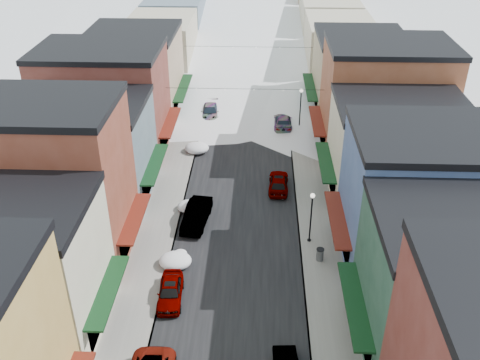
# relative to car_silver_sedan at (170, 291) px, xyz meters

# --- Properties ---
(road) EXTENTS (10.00, 160.00, 0.01)m
(road) POSITION_rel_car_silver_sedan_xyz_m (4.30, 44.65, -0.70)
(road) COLOR black
(road) RESTS_ON ground
(sidewalk_left) EXTENTS (3.20, 160.00, 0.15)m
(sidewalk_left) POSITION_rel_car_silver_sedan_xyz_m (-2.30, 44.65, -0.63)
(sidewalk_left) COLOR gray
(sidewalk_left) RESTS_ON ground
(sidewalk_right) EXTENTS (3.20, 160.00, 0.15)m
(sidewalk_right) POSITION_rel_car_silver_sedan_xyz_m (10.90, 44.65, -0.63)
(sidewalk_right) COLOR gray
(sidewalk_right) RESTS_ON ground
(curb_left) EXTENTS (0.10, 160.00, 0.15)m
(curb_left) POSITION_rel_car_silver_sedan_xyz_m (-0.75, 44.65, -0.63)
(curb_left) COLOR slate
(curb_left) RESTS_ON ground
(curb_right) EXTENTS (0.10, 160.00, 0.15)m
(curb_right) POSITION_rel_car_silver_sedan_xyz_m (9.35, 44.65, -0.63)
(curb_right) COLOR slate
(curb_right) RESTS_ON ground
(bldg_l_cream) EXTENTS (11.30, 8.20, 9.50)m
(bldg_l_cream) POSITION_rel_car_silver_sedan_xyz_m (-8.89, -2.85, 4.05)
(bldg_l_cream) COLOR beige
(bldg_l_cream) RESTS_ON ground
(bldg_l_brick_near) EXTENTS (12.30, 8.20, 12.50)m
(bldg_l_brick_near) POSITION_rel_car_silver_sedan_xyz_m (-9.39, 5.15, 5.55)
(bldg_l_brick_near) COLOR brown
(bldg_l_brick_near) RESTS_ON ground
(bldg_l_grayblue) EXTENTS (11.30, 9.20, 9.00)m
(bldg_l_grayblue) POSITION_rel_car_silver_sedan_xyz_m (-8.89, 13.65, 3.80)
(bldg_l_grayblue) COLOR slate
(bldg_l_grayblue) RESTS_ON ground
(bldg_l_brick_far) EXTENTS (13.30, 9.20, 11.00)m
(bldg_l_brick_far) POSITION_rel_car_silver_sedan_xyz_m (-9.89, 22.65, 4.80)
(bldg_l_brick_far) COLOR maroon
(bldg_l_brick_far) RESTS_ON ground
(bldg_l_tan) EXTENTS (11.30, 11.20, 10.00)m
(bldg_l_tan) POSITION_rel_car_silver_sedan_xyz_m (-8.89, 32.65, 4.30)
(bldg_l_tan) COLOR tan
(bldg_l_tan) RESTS_ON ground
(bldg_r_green) EXTENTS (11.30, 9.20, 9.50)m
(bldg_r_green) POSITION_rel_car_silver_sedan_xyz_m (17.49, -3.35, 4.05)
(bldg_r_green) COLOR #214636
(bldg_r_green) RESTS_ON ground
(bldg_r_blue) EXTENTS (11.30, 9.20, 10.50)m
(bldg_r_blue) POSITION_rel_car_silver_sedan_xyz_m (17.49, 5.65, 4.55)
(bldg_r_blue) COLOR #3D568B
(bldg_r_blue) RESTS_ON ground
(bldg_r_cream) EXTENTS (12.30, 9.20, 9.00)m
(bldg_r_cream) POSITION_rel_car_silver_sedan_xyz_m (17.99, 14.65, 3.80)
(bldg_r_cream) COLOR beige
(bldg_r_cream) RESTS_ON ground
(bldg_r_brick_far) EXTENTS (13.30, 9.20, 11.50)m
(bldg_r_brick_far) POSITION_rel_car_silver_sedan_xyz_m (18.49, 23.65, 5.05)
(bldg_r_brick_far) COLOR brown
(bldg_r_brick_far) RESTS_ON ground
(bldg_r_tan) EXTENTS (11.30, 11.20, 9.50)m
(bldg_r_tan) POSITION_rel_car_silver_sedan_xyz_m (17.49, 33.65, 4.05)
(bldg_r_tan) COLOR #978663
(bldg_r_tan) RESTS_ON ground
(distant_blocks) EXTENTS (34.00, 55.00, 8.00)m
(distant_blocks) POSITION_rel_car_silver_sedan_xyz_m (4.30, 67.65, 3.29)
(distant_blocks) COLOR gray
(distant_blocks) RESTS_ON ground
(overhead_cables) EXTENTS (16.40, 15.04, 0.04)m
(overhead_cables) POSITION_rel_car_silver_sedan_xyz_m (4.30, 32.15, 5.49)
(overhead_cables) COLOR black
(overhead_cables) RESTS_ON ground
(car_silver_sedan) EXTENTS (1.89, 4.23, 1.41)m
(car_silver_sedan) POSITION_rel_car_silver_sedan_xyz_m (0.00, 0.00, 0.00)
(car_silver_sedan) COLOR gray
(car_silver_sedan) RESTS_ON ground
(car_dark_hatch) EXTENTS (2.35, 5.21, 1.66)m
(car_dark_hatch) POSITION_rel_car_silver_sedan_xyz_m (0.80, 9.27, 0.12)
(car_dark_hatch) COLOR black
(car_dark_hatch) RESTS_ON ground
(car_silver_wagon) EXTENTS (2.37, 5.33, 1.52)m
(car_silver_wagon) POSITION_rel_car_silver_sedan_xyz_m (0.00, 31.28, 0.05)
(car_silver_wagon) COLOR #ABAFB4
(car_silver_wagon) RESTS_ON ground
(car_gray_suv) EXTENTS (1.99, 4.53, 1.52)m
(car_gray_suv) POSITION_rel_car_silver_sedan_xyz_m (7.80, 15.03, 0.05)
(car_gray_suv) COLOR gray
(car_gray_suv) RESTS_ON ground
(car_black_sedan) EXTENTS (2.10, 5.11, 1.48)m
(car_black_sedan) POSITION_rel_car_silver_sedan_xyz_m (8.60, 28.76, 0.03)
(car_black_sedan) COLOR black
(car_black_sedan) RESTS_ON ground
(car_lane_silver) EXTENTS (2.20, 4.74, 1.57)m
(car_lane_silver) POSITION_rel_car_silver_sedan_xyz_m (3.06, 44.50, 0.08)
(car_lane_silver) COLOR #979B9F
(car_lane_silver) RESTS_ON ground
(car_lane_white) EXTENTS (2.77, 5.32, 1.43)m
(car_lane_white) POSITION_rel_car_silver_sedan_xyz_m (5.46, 48.99, 0.01)
(car_lane_white) COLOR silver
(car_lane_white) RESTS_ON ground
(trash_can) EXTENTS (0.60, 0.60, 1.01)m
(trash_can) POSITION_rel_car_silver_sedan_xyz_m (10.70, 4.56, -0.04)
(trash_can) COLOR #5A5C5F
(trash_can) RESTS_ON sidewalk_right
(streetlamp_near) EXTENTS (0.37, 0.37, 4.43)m
(streetlamp_near) POSITION_rel_car_silver_sedan_xyz_m (10.08, 6.96, 2.24)
(streetlamp_near) COLOR black
(streetlamp_near) RESTS_ON sidewalk_right
(streetlamp_far) EXTENTS (0.41, 0.41, 4.96)m
(streetlamp_far) POSITION_rel_car_silver_sedan_xyz_m (10.43, 27.83, 2.57)
(streetlamp_far) COLOR black
(streetlamp_far) RESTS_ON sidewalk_right
(snow_pile_near) EXTENTS (2.45, 2.71, 1.04)m
(snow_pile_near) POSITION_rel_car_silver_sedan_xyz_m (-0.16, 3.65, -0.21)
(snow_pile_near) COLOR white
(snow_pile_near) RESTS_ON ground
(snow_pile_mid) EXTENTS (2.18, 2.54, 0.92)m
(snow_pile_mid) POSITION_rel_car_silver_sedan_xyz_m (0.02, 11.18, -0.27)
(snow_pile_mid) COLOR white
(snow_pile_mid) RESTS_ON ground
(snow_pile_far) EXTENTS (2.53, 2.76, 1.07)m
(snow_pile_far) POSITION_rel_car_silver_sedan_xyz_m (-0.58, 22.24, -0.19)
(snow_pile_far) COLOR white
(snow_pile_far) RESTS_ON ground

